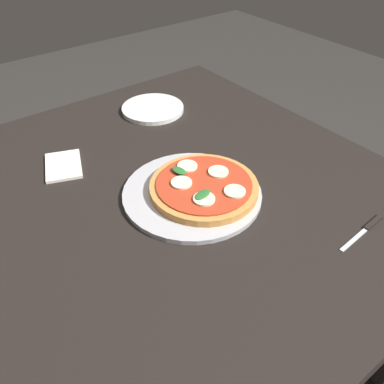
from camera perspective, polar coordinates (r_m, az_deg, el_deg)
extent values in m
plane|color=#2D2B28|center=(1.55, -2.07, -20.34)|extent=(6.00, 6.00, 0.00)
cube|color=black|center=(1.02, -2.93, -0.31)|extent=(1.15, 1.08, 0.04)
cube|color=black|center=(1.77, 0.37, 4.56)|extent=(0.07, 0.07, 0.66)
cylinder|color=#B2B2B7|center=(0.98, 0.00, -0.18)|extent=(0.33, 0.33, 0.01)
cylinder|color=#C6843F|center=(0.98, 1.66, 0.66)|extent=(0.26, 0.26, 0.02)
cylinder|color=#B7381E|center=(0.97, 1.67, 1.17)|extent=(0.23, 0.23, 0.00)
cylinder|color=beige|center=(1.02, -0.65, 3.63)|extent=(0.05, 0.05, 0.00)
cylinder|color=beige|center=(0.96, -1.47, 1.30)|extent=(0.05, 0.05, 0.00)
cylinder|color=beige|center=(0.92, 1.69, -0.97)|extent=(0.05, 0.05, 0.00)
cylinder|color=beige|center=(0.94, 5.95, 0.09)|extent=(0.05, 0.05, 0.00)
cylinder|color=beige|center=(1.00, 3.67, 2.83)|extent=(0.05, 0.05, 0.00)
ellipsoid|color=#286B2D|center=(0.99, -1.66, 2.90)|extent=(0.05, 0.03, 0.00)
ellipsoid|color=#286B2D|center=(0.92, 1.49, -0.32)|extent=(0.03, 0.05, 0.00)
cylinder|color=white|center=(1.35, -5.46, 11.44)|extent=(0.20, 0.20, 0.01)
cube|color=white|center=(1.13, -17.42, 3.51)|extent=(0.15, 0.13, 0.01)
cube|color=black|center=(0.99, 23.90, -3.86)|extent=(0.02, 0.07, 0.01)
cube|color=silver|center=(0.94, 21.54, -6.21)|extent=(0.02, 0.10, 0.00)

